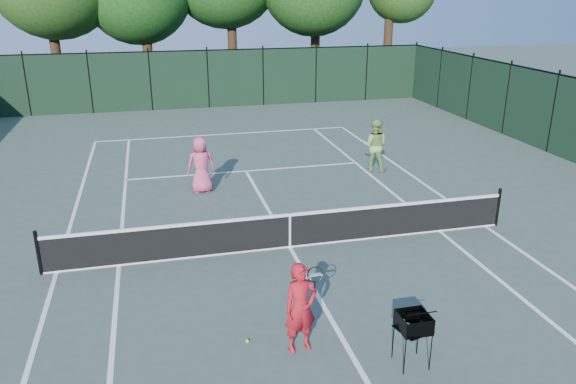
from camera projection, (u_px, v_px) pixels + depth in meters
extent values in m
plane|color=#414F46|center=(290.00, 247.00, 14.02)|extent=(90.00, 90.00, 0.00)
cube|color=white|center=(57.00, 272.00, 12.78)|extent=(0.10, 23.77, 0.01)
cube|color=white|center=(485.00, 226.00, 15.25)|extent=(0.10, 23.77, 0.01)
cube|color=white|center=(119.00, 265.00, 13.09)|extent=(0.10, 23.77, 0.01)
cube|color=white|center=(439.00, 231.00, 14.94)|extent=(0.10, 23.77, 0.01)
cube|color=white|center=(225.00, 134.00, 24.86)|extent=(10.97, 0.10, 0.01)
cube|color=white|center=(246.00, 171.00, 19.85)|extent=(8.23, 0.10, 0.01)
cube|color=white|center=(290.00, 247.00, 14.01)|extent=(0.10, 12.80, 0.01)
cube|color=black|center=(290.00, 231.00, 13.86)|extent=(11.60, 0.03, 0.85)
cube|color=white|center=(290.00, 215.00, 13.72)|extent=(11.60, 0.05, 0.07)
cube|color=white|center=(290.00, 247.00, 14.01)|extent=(11.60, 0.05, 0.04)
cube|color=white|center=(290.00, 231.00, 13.86)|extent=(0.05, 0.04, 0.91)
cylinder|color=black|center=(38.00, 253.00, 12.53)|extent=(0.09, 0.09, 1.06)
cylinder|color=black|center=(498.00, 207.00, 15.14)|extent=(0.09, 0.09, 1.06)
cube|color=black|center=(208.00, 80.00, 29.92)|extent=(24.00, 0.05, 3.00)
cylinder|color=black|center=(57.00, 58.00, 31.46)|extent=(0.56, 0.56, 4.80)
cylinder|color=black|center=(149.00, 60.00, 32.49)|extent=(0.56, 0.56, 4.30)
cylinder|color=black|center=(233.00, 51.00, 33.95)|extent=(0.56, 0.56, 5.00)
cylinder|color=black|center=(315.00, 54.00, 34.51)|extent=(0.56, 0.56, 4.60)
cylinder|color=black|center=(387.00, 52.00, 36.13)|extent=(0.56, 0.56, 4.40)
imported|color=red|center=(301.00, 308.00, 9.80)|extent=(0.67, 0.50, 1.68)
cylinder|color=black|center=(315.00, 288.00, 10.23)|extent=(0.03, 0.03, 0.30)
torus|color=black|center=(315.00, 275.00, 10.14)|extent=(0.30, 0.10, 0.30)
imported|color=#D44B75|center=(201.00, 165.00, 17.54)|extent=(0.89, 0.59, 1.79)
imported|color=#8FB75B|center=(375.00, 145.00, 19.59)|extent=(1.12, 1.03, 1.85)
cylinder|color=black|center=(405.00, 357.00, 9.29)|extent=(0.02, 0.02, 0.69)
cylinder|color=black|center=(431.00, 353.00, 9.39)|extent=(0.02, 0.02, 0.69)
cylinder|color=black|center=(393.00, 341.00, 9.72)|extent=(0.02, 0.02, 0.69)
cylinder|color=black|center=(418.00, 337.00, 9.82)|extent=(0.02, 0.02, 0.69)
cube|color=black|center=(414.00, 322.00, 9.39)|extent=(0.63, 0.63, 0.29)
sphere|color=#C1E72F|center=(413.00, 327.00, 9.42)|extent=(0.08, 0.08, 0.08)
sphere|color=#C1E72F|center=(413.00, 327.00, 9.42)|extent=(0.08, 0.08, 0.08)
sphere|color=#C1E72F|center=(413.00, 327.00, 9.42)|extent=(0.08, 0.08, 0.08)
sphere|color=#C1E72F|center=(413.00, 327.00, 9.42)|extent=(0.08, 0.08, 0.08)
sphere|color=#C1E72F|center=(413.00, 327.00, 9.42)|extent=(0.08, 0.08, 0.08)
sphere|color=#C1E72F|center=(413.00, 327.00, 9.42)|extent=(0.08, 0.08, 0.08)
sphere|color=#C1E72F|center=(413.00, 327.00, 9.42)|extent=(0.08, 0.08, 0.08)
sphere|color=#C1E72F|center=(413.00, 327.00, 9.42)|extent=(0.08, 0.08, 0.08)
sphere|color=#C1E72F|center=(413.00, 327.00, 9.42)|extent=(0.08, 0.08, 0.08)
sphere|color=#C1E72F|center=(413.00, 327.00, 9.42)|extent=(0.08, 0.08, 0.08)
sphere|color=#C1E72F|center=(413.00, 327.00, 9.42)|extent=(0.08, 0.08, 0.08)
sphere|color=#C1E72F|center=(413.00, 327.00, 9.42)|extent=(0.08, 0.08, 0.08)
sphere|color=#C1E72F|center=(413.00, 327.00, 9.42)|extent=(0.08, 0.08, 0.08)
sphere|color=yellow|center=(247.00, 341.00, 10.23)|extent=(0.07, 0.07, 0.07)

